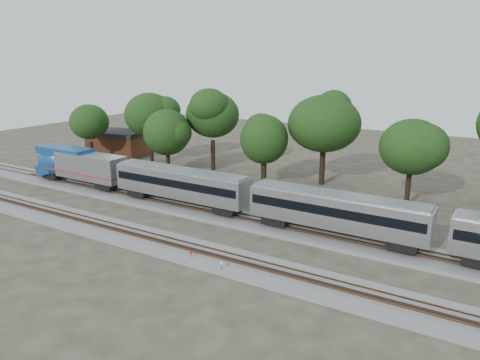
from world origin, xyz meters
name	(u,v)px	position (x,y,z in m)	size (l,w,h in m)	color
ground	(176,230)	(0.00, 0.00, 0.00)	(160.00, 160.00, 0.00)	#383328
track_far	(208,213)	(0.00, 6.00, 0.21)	(160.00, 5.00, 0.73)	slate
track_near	(151,240)	(0.00, -4.00, 0.21)	(160.00, 5.00, 0.73)	slate
switch_stand_red	(191,254)	(6.13, -5.35, 0.66)	(0.32, 0.14, 1.03)	#512D19
switch_stand_white	(221,266)	(9.88, -5.98, 0.71)	(0.34, 0.15, 1.11)	#512D19
switch_lever	(181,258)	(5.21, -5.65, 0.15)	(0.50, 0.30, 0.30)	#512D19
brick_building	(118,143)	(-33.06, 24.19, 2.39)	(11.10, 8.86, 4.74)	brown
tree_0	(89,122)	(-31.71, 16.70, 7.36)	(7.50, 7.50, 10.57)	black
tree_1	(150,115)	(-23.65, 22.66, 8.42)	(8.58, 8.58, 12.09)	black
tree_2	(167,133)	(-16.25, 18.28, 6.67)	(6.81, 6.81, 9.60)	black
tree_3	(212,115)	(-12.05, 24.53, 9.02)	(9.18, 9.18, 12.95)	black
tree_4	(264,139)	(-0.27, 20.18, 6.80)	(6.93, 6.93, 9.78)	black
tree_5	(324,124)	(6.43, 25.53, 8.86)	(9.02, 9.02, 12.72)	black
tree_6	(412,147)	(19.34, 21.33, 7.53)	(7.68, 7.68, 10.82)	black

